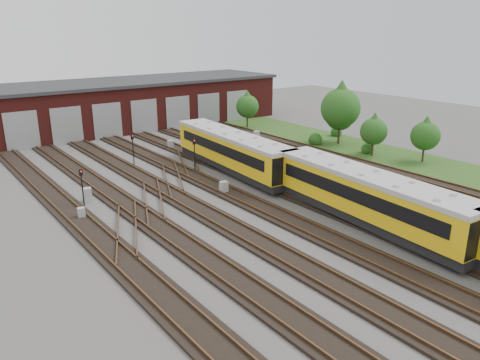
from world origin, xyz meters
TOP-DOWN VIEW (x-y plane):
  - ground at (0.00, 0.00)m, footprint 120.00×120.00m
  - track_network at (-0.17, 0.59)m, footprint 30.40×70.00m
  - maintenance_shed at (-0.01, 39.97)m, footprint 51.00×12.50m
  - grass_verge at (19.00, 10.00)m, footprint 8.00×55.00m
  - metro_train at (2.00, -2.86)m, footprint 4.17×48.74m
  - signal_mast_0 at (-12.65, 12.56)m, footprint 0.25×0.24m
  - signal_mast_1 at (-1.13, 14.88)m, footprint 0.31×0.29m
  - signal_mast_2 at (-4.83, 20.43)m, footprint 0.27×0.25m
  - signal_mast_3 at (4.52, 4.16)m, footprint 0.25×0.23m
  - relay_cabinet_0 at (-13.68, 10.12)m, footprint 0.57×0.50m
  - relay_cabinet_1 at (-12.08, 13.36)m, footprint 0.81×0.72m
  - relay_cabinet_2 at (-2.30, 8.41)m, footprint 0.67×0.57m
  - relay_cabinet_3 at (1.55, 24.54)m, footprint 0.66×0.58m
  - relay_cabinet_4 at (12.30, 22.23)m, footprint 0.76×0.67m
  - tree_0 at (16.03, 28.88)m, footprint 3.12×3.12m
  - tree_1 at (19.38, 15.19)m, footprint 3.39×3.39m
  - tree_2 at (18.56, 14.46)m, footprint 4.59×4.59m
  - tree_3 at (17.42, 8.68)m, footprint 2.88×2.88m
  - tree_4 at (19.63, 4.00)m, footprint 2.93×2.93m
  - bush_0 at (18.00, 9.73)m, footprint 1.36×1.36m
  - bush_1 at (16.37, 16.11)m, footprint 1.61×1.61m
  - bush_2 at (21.77, 17.69)m, footprint 1.43×1.43m

SIDE VIEW (x-z plane):
  - ground at x=0.00m, z-range 0.00..0.00m
  - grass_verge at x=19.00m, z-range 0.00..0.05m
  - track_network at x=-0.17m, z-range -0.06..0.27m
  - relay_cabinet_0 at x=-13.68m, z-range 0.00..0.85m
  - relay_cabinet_3 at x=1.55m, z-range 0.00..1.00m
  - relay_cabinet_2 at x=-2.30m, z-range 0.00..1.05m
  - relay_cabinet_4 at x=12.30m, z-range 0.00..1.10m
  - relay_cabinet_1 at x=-12.08m, z-range 0.00..1.14m
  - bush_0 at x=18.00m, z-range 0.00..1.36m
  - bush_2 at x=21.77m, z-range 0.00..1.43m
  - bush_1 at x=16.37m, z-range 0.00..1.61m
  - signal_mast_3 at x=4.52m, z-range 0.39..3.05m
  - signal_mast_0 at x=-12.65m, z-range 0.43..3.40m
  - metro_train at x=2.00m, z-range 0.37..3.80m
  - signal_mast_2 at x=-4.83m, z-range 0.46..3.73m
  - signal_mast_1 at x=-1.13m, z-range 0.47..3.81m
  - tree_3 at x=17.42m, z-range 0.68..5.45m
  - tree_4 at x=19.63m, z-range 0.69..5.56m
  - maintenance_shed at x=-0.01m, z-range 0.03..6.38m
  - tree_0 at x=16.03m, z-range 0.74..5.91m
  - tree_1 at x=19.38m, z-range 0.80..6.41m
  - tree_2 at x=18.56m, z-range 1.09..8.70m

